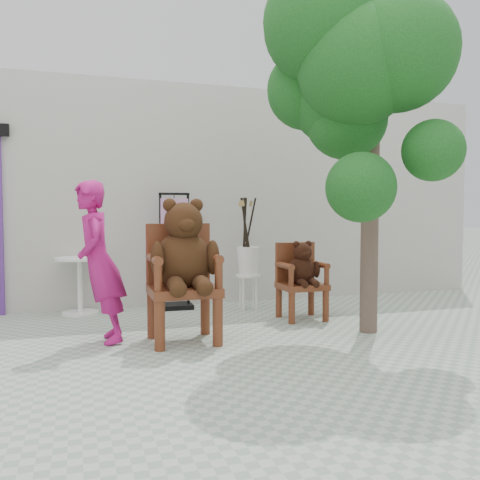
{
  "coord_description": "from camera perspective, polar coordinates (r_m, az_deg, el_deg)",
  "views": [
    {
      "loc": [
        -1.54,
        -4.2,
        1.26
      ],
      "look_at": [
        0.2,
        1.22,
        0.95
      ],
      "focal_mm": 38.0,
      "sensor_mm": 36.0,
      "label": 1
    }
  ],
  "objects": [
    {
      "name": "tree",
      "position": [
        5.44,
        11.97,
        17.81
      ],
      "size": [
        1.73,
        2.0,
        3.7
      ],
      "rotation": [
        0.0,
        0.0,
        -0.04
      ],
      "color": "#453329",
      "rests_on": "ground"
    },
    {
      "name": "display_stand",
      "position": [
        6.69,
        -7.35,
        -2.7
      ],
      "size": [
        0.46,
        0.36,
        1.51
      ],
      "rotation": [
        0.0,
        0.0,
        -0.03
      ],
      "color": "black",
      "rests_on": "ground"
    },
    {
      "name": "chair_big",
      "position": [
        4.95,
        -6.39,
        -2.35
      ],
      "size": [
        0.66,
        0.74,
        1.39
      ],
      "color": "#4F2211",
      "rests_on": "ground"
    },
    {
      "name": "cafe_table",
      "position": [
        6.6,
        -17.54,
        -4.16
      ],
      "size": [
        0.6,
        0.6,
        0.7
      ],
      "rotation": [
        0.0,
        0.0,
        0.31
      ],
      "color": "white",
      "rests_on": "ground"
    },
    {
      "name": "back_wall",
      "position": [
        7.46,
        -5.94,
        4.95
      ],
      "size": [
        9.0,
        1.0,
        3.0
      ],
      "primitive_type": "cube",
      "color": "#B6B2AA",
      "rests_on": "ground"
    },
    {
      "name": "stool_bucket",
      "position": [
        6.57,
        0.91,
        -2.27
      ],
      "size": [
        0.32,
        0.32,
        1.45
      ],
      "rotation": [
        0.0,
        0.0,
        -0.08
      ],
      "color": "white",
      "rests_on": "ground"
    },
    {
      "name": "chair_small",
      "position": [
        6.04,
        6.87,
        -3.64
      ],
      "size": [
        0.51,
        0.5,
        0.93
      ],
      "color": "#4F2211",
      "rests_on": "ground"
    },
    {
      "name": "ground_plane",
      "position": [
        4.65,
        2.27,
        -12.62
      ],
      "size": [
        60.0,
        60.0,
        0.0
      ],
      "primitive_type": "plane",
      "color": "#A0A998",
      "rests_on": "ground"
    },
    {
      "name": "person",
      "position": [
        5.06,
        -15.49,
        -2.45
      ],
      "size": [
        0.38,
        0.58,
        1.56
      ],
      "primitive_type": "imported",
      "rotation": [
        0.0,
        0.0,
        -1.55
      ],
      "color": "#AD1569",
      "rests_on": "ground"
    }
  ]
}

